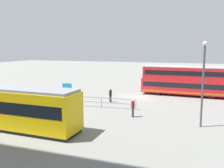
{
  "coord_description": "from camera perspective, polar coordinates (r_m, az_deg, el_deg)",
  "views": [
    {
      "loc": [
        -7.32,
        29.74,
        6.24
      ],
      "look_at": [
        1.8,
        4.59,
        2.29
      ],
      "focal_mm": 38.28,
      "sensor_mm": 36.0,
      "label": 1
    }
  ],
  "objects": [
    {
      "name": "pedestrian_crossing",
      "position": [
        22.11,
        5.01,
        -5.41
      ],
      "size": [
        0.33,
        0.36,
        1.69
      ],
      "color": "#33384C",
      "rests_on": "ground"
    },
    {
      "name": "double_decker_bus",
      "position": [
        33.28,
        17.21,
        0.73
      ],
      "size": [
        11.67,
        2.73,
        3.93
      ],
      "color": "red",
      "rests_on": "ground"
    },
    {
      "name": "ground_plane",
      "position": [
        31.26,
        5.99,
        -3.16
      ],
      "size": [
        160.0,
        160.0,
        0.0
      ],
      "primitive_type": "plane",
      "color": "gray"
    },
    {
      "name": "pedestrian_railing",
      "position": [
        25.66,
        -2.55,
        -3.99
      ],
      "size": [
        7.51,
        0.71,
        1.08
      ],
      "color": "gray",
      "rests_on": "ground"
    },
    {
      "name": "info_sign",
      "position": [
        27.87,
        -10.66,
        -1.14
      ],
      "size": [
        1.18,
        0.13,
        2.43
      ],
      "color": "slate",
      "rests_on": "ground"
    },
    {
      "name": "pedestrian_near_railing",
      "position": [
        28.1,
        -0.38,
        -2.47
      ],
      "size": [
        0.44,
        0.44,
        1.64
      ],
      "color": "#33384C",
      "rests_on": "ground"
    },
    {
      "name": "street_lamp",
      "position": [
        20.03,
        20.94,
        1.38
      ],
      "size": [
        0.36,
        0.36,
        6.82
      ],
      "color": "#4C4C51",
      "rests_on": "ground"
    }
  ]
}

